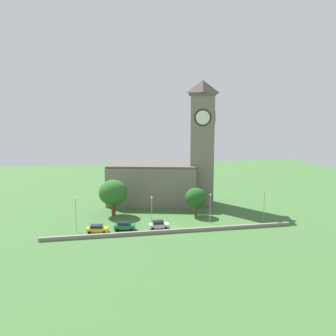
{
  "coord_description": "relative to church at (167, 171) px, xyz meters",
  "views": [
    {
      "loc": [
        -14.19,
        -72.43,
        24.95
      ],
      "look_at": [
        1.4,
        9.34,
        12.64
      ],
      "focal_mm": 35.72,
      "sensor_mm": 36.0,
      "label": 1
    }
  ],
  "objects": [
    {
      "name": "streetlamp_east_mid",
      "position": [
        20.36,
        -21.24,
        -4.76
      ],
      "size": [
        0.44,
        0.44,
        7.19
      ],
      "color": "#9EA0A5",
      "rests_on": "ground"
    },
    {
      "name": "streetlamp_west_end",
      "position": [
        -24.64,
        -21.27,
        -4.39
      ],
      "size": [
        0.44,
        0.44,
        7.84
      ],
      "color": "#9EA0A5",
      "rests_on": "ground"
    },
    {
      "name": "streetlamp_central",
      "position": [
        6.54,
        -21.01,
        -4.75
      ],
      "size": [
        0.44,
        0.44,
        7.22
      ],
      "color": "#9EA0A5",
      "rests_on": "ground"
    },
    {
      "name": "car_green",
      "position": [
        -14.03,
        -22.4,
        -8.58
      ],
      "size": [
        4.93,
        2.76,
        1.91
      ],
      "color": "#1E6B38",
      "rests_on": "ground"
    },
    {
      "name": "tree_riverside_east",
      "position": [
        -16.11,
        -10.02,
        -3.54
      ],
      "size": [
        7.37,
        7.37,
        9.37
      ],
      "color": "brown",
      "rests_on": "ground"
    },
    {
      "name": "church",
      "position": [
        0.0,
        0.0,
        0.0
      ],
      "size": [
        32.63,
        18.64,
        35.76
      ],
      "color": "slate",
      "rests_on": "ground"
    },
    {
      "name": "quay_barrier",
      "position": [
        -3.78,
        -26.21,
        -9.15
      ],
      "size": [
        56.1,
        0.7,
        0.8
      ],
      "primitive_type": "cube",
      "color": "gray",
      "rests_on": "ground"
    },
    {
      "name": "streetlamp_west_mid",
      "position": [
        -7.55,
        -20.59,
        -4.84
      ],
      "size": [
        0.44,
        0.44,
        7.06
      ],
      "color": "#9EA0A5",
      "rests_on": "ground"
    },
    {
      "name": "car_yellow",
      "position": [
        -20.04,
        -22.91,
        -8.66
      ],
      "size": [
        4.87,
        2.83,
        1.76
      ],
      "color": "gold",
      "rests_on": "ground"
    },
    {
      "name": "car_silver",
      "position": [
        -6.28,
        -22.93,
        -8.59
      ],
      "size": [
        4.45,
        2.31,
        1.89
      ],
      "color": "silver",
      "rests_on": "ground"
    },
    {
      "name": "ground_plane",
      "position": [
        -3.78,
        -8.13,
        -9.55
      ],
      "size": [
        200.0,
        200.0,
        0.0
      ],
      "primitive_type": "plane",
      "color": "#3D6633"
    },
    {
      "name": "tree_churchyard",
      "position": [
        4.84,
        -14.39,
        -4.75
      ],
      "size": [
        5.57,
        5.57,
        7.34
      ],
      "color": "brown",
      "rests_on": "ground"
    }
  ]
}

